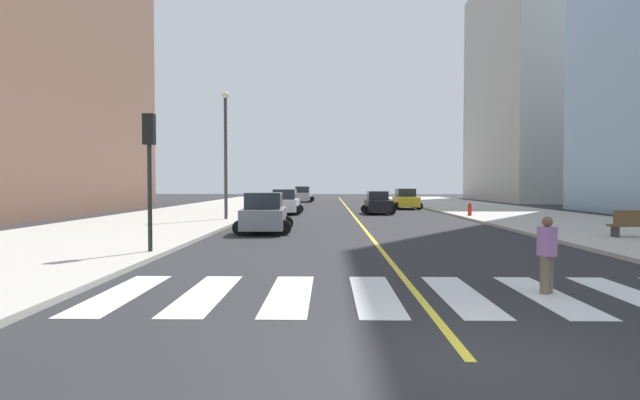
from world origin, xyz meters
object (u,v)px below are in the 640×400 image
Objects in this scene: car_silver_fifth at (303,195)px; car_black_fourth at (378,203)px; traffic_light_far_corner at (149,155)px; park_bench at (633,224)px; car_gray_third at (264,214)px; pedestrian_crossing at (547,251)px; fire_hydrant at (470,209)px; car_white_nearest at (285,203)px; street_lamp at (226,145)px; car_yellow_second at (406,199)px.

car_black_fourth is at bearing -72.33° from car_silver_fifth.
traffic_light_far_corner is 2.46× the size of park_bench.
car_silver_fifth is 48.63m from traffic_light_far_corner.
car_gray_third reaches higher than pedestrian_crossing.
car_gray_third is at bearing -139.99° from fire_hydrant.
car_silver_fifth is at bearing 88.15° from car_gray_third.
street_lamp is at bearing -112.35° from car_white_nearest.
car_white_nearest is at bearing 67.17° from street_lamp.
car_black_fourth reaches higher than fire_hydrant.
car_white_nearest is 1.01× the size of car_yellow_second.
car_white_nearest is 13.71m from fire_hydrant.
traffic_light_far_corner reaches higher than pedestrian_crossing.
car_white_nearest reaches higher than pedestrian_crossing.
car_silver_fifth is 2.77× the size of pedestrian_crossing.
fire_hydrant is at bearing 12.41° from street_lamp.
car_white_nearest is at bearing 37.43° from car_yellow_second.
traffic_light_far_corner reaches higher than fire_hydrant.
car_white_nearest is at bearing 39.84° from park_bench.
car_black_fourth is 28.58m from pedestrian_crossing.
park_bench is at bearing 10.97° from pedestrian_crossing.
car_gray_third reaches higher than car_yellow_second.
car_gray_third is at bearing 76.45° from park_bench.
traffic_light_far_corner is 15.19m from street_lamp.
car_silver_fifth is at bearing 84.61° from street_lamp.
street_lamp is at bearing 92.35° from traffic_light_far_corner.
car_black_fourth is 13.64m from street_lamp.
park_bench is (15.63, -3.25, -0.21)m from car_gray_third.
street_lamp reaches higher than pedestrian_crossing.
car_silver_fifth reaches higher than car_gray_third.
car_yellow_second is 26.80m from park_bench.
car_yellow_second is (10.62, 8.40, -0.01)m from car_white_nearest.
pedestrian_crossing is at bearing -102.10° from fire_hydrant.
traffic_light_far_corner is at bearing 66.10° from car_yellow_second.
fire_hydrant is (13.18, -3.77, -0.33)m from car_white_nearest.
street_lamp reaches higher than car_black_fourth.
traffic_light_far_corner is 0.56× the size of street_lamp.
park_bench is 1.09× the size of pedestrian_crossing.
car_gray_third is at bearing -65.22° from street_lamp.
car_yellow_second reaches higher than car_black_fourth.
traffic_light_far_corner is at bearing 66.83° from car_black_fourth.
car_silver_fifth reaches higher than car_white_nearest.
traffic_light_far_corner is 19.11m from park_bench.
car_gray_third is 8.64m from traffic_light_far_corner.
car_white_nearest is 0.97× the size of traffic_light_far_corner.
car_silver_fifth is 1.03× the size of traffic_light_far_corner.
car_yellow_second is 21.26m from street_lamp.
street_lamp reaches higher than traffic_light_far_corner.
car_gray_third is at bearing -88.52° from car_white_nearest.
car_white_nearest is 2.39× the size of park_bench.
street_lamp reaches higher than fire_hydrant.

